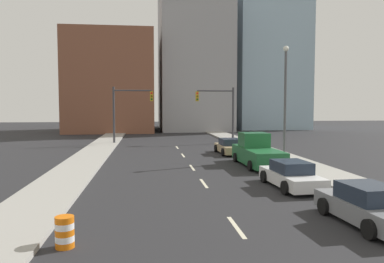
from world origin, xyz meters
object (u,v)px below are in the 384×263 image
Objects in this scene: traffic_signal_left at (125,107)px; sedan_tan at (230,147)px; traffic_signal_right at (222,107)px; traffic_barrel at (65,232)px; sedan_gray at (368,206)px; sedan_white at (291,175)px; pickup_truck_green at (257,153)px; street_lamp at (285,94)px.

traffic_signal_left reaches higher than sedan_tan.
traffic_barrel is (-11.12, -30.97, -3.66)m from traffic_signal_right.
sedan_gray is (10.18, -30.01, -3.47)m from traffic_signal_left.
sedan_white is 0.74× the size of pickup_truck_green.
traffic_signal_left is at bearing 134.48° from street_lamp.
traffic_signal_left reaches higher than pickup_truck_green.
pickup_truck_green is at bearing -87.36° from sedan_tan.
traffic_signal_right reaches higher than sedan_white.
traffic_signal_right is 6.71× the size of traffic_barrel.
street_lamp is 17.34m from sedan_gray.
pickup_truck_green is (-0.86, -16.52, -3.21)m from traffic_signal_right.
street_lamp is (13.41, 17.40, 4.69)m from traffic_barrel.
pickup_truck_green is (10.26, 14.45, 0.45)m from traffic_barrel.
street_lamp is 1.90× the size of sedan_white.
sedan_gray reaches higher than sedan_tan.
traffic_barrel is at bearing -146.59° from sedan_white.
street_lamp reaches higher than pickup_truck_green.
sedan_gray is at bearing -100.81° from street_lamp.
traffic_signal_left is at bearing 133.05° from sedan_tan.
sedan_white is (-0.39, 6.18, -0.02)m from sedan_gray.
street_lamp is 6.06m from pickup_truck_green.
traffic_barrel is 0.21× the size of sedan_gray.
traffic_signal_right is at bearing 86.32° from pickup_truck_green.
sedan_white is at bearing -67.67° from traffic_signal_left.
street_lamp is 11.76m from sedan_white.
traffic_signal_right is 16.85m from pickup_truck_green.
street_lamp is at bearing 42.45° from pickup_truck_green.
sedan_tan is at bearing -45.58° from traffic_signal_left.
traffic_barrel is 0.11× the size of street_lamp.
sedan_white is (-1.23, -23.83, -3.50)m from traffic_signal_right.
pickup_truck_green reaches higher than traffic_barrel.
sedan_gray is 0.72× the size of pickup_truck_green.
street_lamp is (2.30, -13.56, 1.03)m from traffic_signal_right.
street_lamp is 1.89× the size of sedan_tan.
traffic_signal_left is 19.04m from street_lamp.
traffic_signal_right is at bearing 84.61° from sedan_white.
sedan_gray is at bearing -90.64° from pickup_truck_green.
traffic_signal_right reaches higher than pickup_truck_green.
street_lamp is (13.32, -13.56, 1.03)m from traffic_signal_left.
sedan_gray is (-3.14, -16.45, -4.50)m from street_lamp.
traffic_signal_right is 13.79m from street_lamp.
sedan_white is (9.79, -23.83, -3.50)m from traffic_signal_left.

